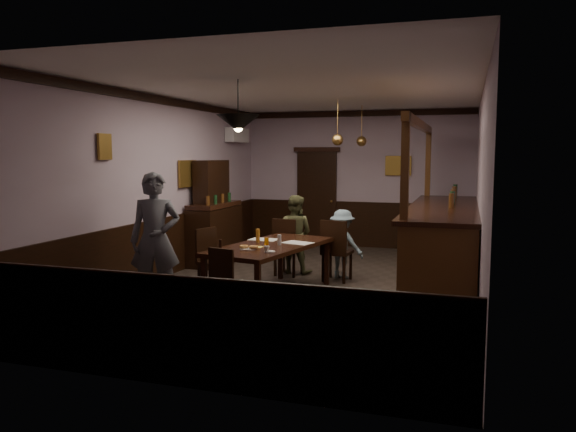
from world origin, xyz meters
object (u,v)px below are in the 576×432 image
at_px(soda_can, 267,242).
at_px(pendant_brass_far, 361,141).
at_px(chair_far_right, 336,248).
at_px(chair_side, 211,257).
at_px(person_seated_left, 294,234).
at_px(coffee_cup, 267,249).
at_px(chair_near, 216,281).
at_px(person_standing, 155,240).
at_px(person_seated_right, 342,244).
at_px(pendant_brass_mid, 337,140).
at_px(dining_table, 271,249).
at_px(sideboard, 214,222).
at_px(pendant_iron, 238,123).
at_px(bar_counter, 444,242).
at_px(chair_far_left, 287,244).

xyz_separation_m(soda_can, pendant_brass_far, (0.67, 3.69, 1.49)).
relative_size(chair_far_right, chair_side, 1.06).
xyz_separation_m(person_seated_left, coffee_cup, (0.30, -2.24, 0.12)).
relative_size(chair_near, pendant_brass_far, 1.08).
relative_size(person_standing, soda_can, 15.13).
xyz_separation_m(person_seated_right, pendant_brass_mid, (-0.29, 0.86, 1.73)).
xyz_separation_m(dining_table, person_seated_left, (-0.14, 1.61, -0.01)).
relative_size(chair_near, pendant_brass_mid, 1.08).
bearing_deg(pendant_brass_far, sideboard, -148.99).
height_order(person_seated_left, pendant_brass_far, pendant_brass_far).
distance_m(chair_far_right, pendant_brass_far, 2.97).
relative_size(chair_side, pendant_iron, 1.41).
height_order(coffee_cup, pendant_brass_far, pendant_brass_far).
bearing_deg(person_seated_left, chair_near, 91.58).
distance_m(person_seated_left, sideboard, 1.78).
xyz_separation_m(person_seated_right, soda_can, (-0.76, -1.57, 0.24)).
distance_m(person_standing, person_seated_right, 3.19).
relative_size(chair_near, soda_can, 7.30).
bearing_deg(chair_far_right, person_seated_left, -22.63).
xyz_separation_m(person_seated_right, bar_counter, (1.60, 0.23, 0.08)).
relative_size(dining_table, chair_near, 2.69).
xyz_separation_m(chair_far_left, chair_near, (-0.07, -2.63, -0.06)).
bearing_deg(soda_can, chair_near, -101.90).
bearing_deg(coffee_cup, bar_counter, 57.72).
bearing_deg(person_seated_left, soda_can, 98.02).
height_order(dining_table, person_seated_right, person_seated_right).
height_order(person_seated_left, soda_can, person_seated_left).
distance_m(chair_far_left, coffee_cup, 2.01).
bearing_deg(chair_near, pendant_brass_mid, 92.82).
height_order(coffee_cup, sideboard, sideboard).
bearing_deg(chair_side, pendant_brass_far, -3.77).
distance_m(coffee_cup, sideboard, 3.35).
distance_m(person_standing, coffee_cup, 1.50).
relative_size(chair_far_left, chair_far_right, 0.97).
distance_m(dining_table, person_seated_right, 1.62).
relative_size(dining_table, pendant_brass_mid, 2.91).
relative_size(person_seated_left, soda_can, 11.26).
height_order(chair_near, person_seated_left, person_seated_left).
relative_size(chair_side, sideboard, 0.49).
relative_size(person_seated_right, bar_counter, 0.25).
xyz_separation_m(soda_can, pendant_brass_mid, (0.47, 2.43, 1.49)).
height_order(dining_table, chair_near, chair_near).
distance_m(dining_table, coffee_cup, 0.66).
height_order(person_seated_left, person_seated_right, person_seated_left).
height_order(chair_far_right, pendant_brass_far, pendant_brass_far).
xyz_separation_m(chair_side, bar_counter, (3.29, 1.66, 0.13)).
bearing_deg(pendant_iron, person_standing, -168.15).
height_order(chair_far_left, chair_side, chair_far_left).
bearing_deg(coffee_cup, pendant_brass_mid, 95.69).
bearing_deg(pendant_brass_far, person_seated_right, -87.54).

